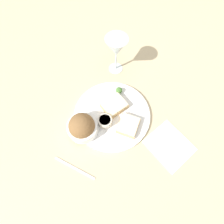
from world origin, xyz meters
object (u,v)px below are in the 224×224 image
at_px(cheese_toast_far, 128,125).
at_px(wine_glass, 116,48).
at_px(fork, 75,168).
at_px(salad_bowl, 82,127).
at_px(cheese_toast_near, 114,106).
at_px(napkin, 170,145).
at_px(sauce_ramekin, 106,122).

relative_size(cheese_toast_far, wine_glass, 0.57).
relative_size(cheese_toast_far, fork, 0.60).
distance_m(salad_bowl, cheese_toast_near, 0.16).
distance_m(salad_bowl, wine_glass, 0.34).
xyz_separation_m(salad_bowl, fork, (-0.13, -0.06, -0.05)).
height_order(cheese_toast_far, napkin, cheese_toast_far).
relative_size(cheese_toast_far, napkin, 0.52).
xyz_separation_m(cheese_toast_far, wine_glass, (0.21, 0.20, 0.10)).
height_order(sauce_ramekin, wine_glass, wine_glass).
bearing_deg(wine_glass, napkin, -116.24).
bearing_deg(cheese_toast_far, wine_glass, 43.68).
distance_m(napkin, fork, 0.36).
xyz_separation_m(sauce_ramekin, napkin, (0.07, -0.24, -0.03)).
height_order(wine_glass, fork, wine_glass).
distance_m(sauce_ramekin, fork, 0.20).
bearing_deg(sauce_ramekin, salad_bowl, 141.88).
xyz_separation_m(sauce_ramekin, wine_glass, (0.25, 0.13, 0.09)).
bearing_deg(wine_glass, fork, -163.89).
relative_size(salad_bowl, fork, 0.69).
relative_size(sauce_ramekin, fork, 0.32).
bearing_deg(cheese_toast_far, cheese_toast_near, 66.90).
distance_m(sauce_ramekin, wine_glass, 0.30).
bearing_deg(sauce_ramekin, fork, -179.02).
bearing_deg(napkin, salad_bowl, 115.09).
relative_size(wine_glass, fork, 1.05).
bearing_deg(fork, cheese_toast_far, -17.06).
xyz_separation_m(salad_bowl, wine_glass, (0.32, 0.07, 0.07)).
bearing_deg(cheese_toast_far, fork, 162.94).
xyz_separation_m(salad_bowl, cheese_toast_near, (0.15, -0.04, -0.02)).
xyz_separation_m(cheese_toast_far, fork, (-0.24, 0.07, -0.02)).
bearing_deg(napkin, wine_glass, 63.76).
distance_m(salad_bowl, fork, 0.15).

